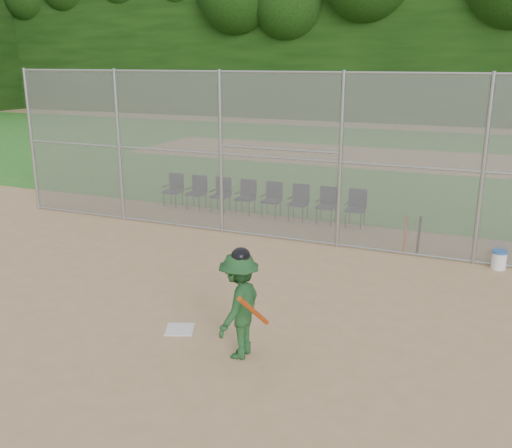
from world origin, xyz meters
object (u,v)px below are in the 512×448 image
at_px(water_cooler, 499,260).
at_px(chair_0, 173,191).
at_px(batter_at_plate, 239,305).
at_px(home_plate, 180,329).

bearing_deg(water_cooler, chair_0, 167.86).
bearing_deg(chair_0, batter_at_plate, -52.98).
height_order(water_cooler, chair_0, chair_0).
bearing_deg(home_plate, water_cooler, 47.11).
distance_m(home_plate, water_cooler, 6.91).
relative_size(water_cooler, chair_0, 0.41).
bearing_deg(home_plate, chair_0, 121.68).
xyz_separation_m(batter_at_plate, chair_0, (-5.56, 7.37, -0.33)).
height_order(home_plate, chair_0, chair_0).
bearing_deg(batter_at_plate, water_cooler, 57.40).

